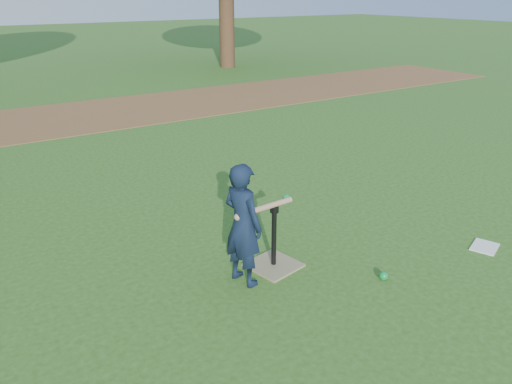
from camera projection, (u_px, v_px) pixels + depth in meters
ground at (280, 292)px, 4.29m from camera, size 80.00×80.00×0.00m
dirt_strip at (63, 118)px, 10.10m from camera, size 24.00×3.00×0.01m
child at (243, 225)px, 4.25m from camera, size 0.35×0.45×1.10m
wiffle_ball_ground at (384, 276)px, 4.45m from camera, size 0.08×0.08×0.08m
clipboard at (485, 247)px, 5.03m from camera, size 0.36×0.32×0.01m
batting_tee at (274, 256)px, 4.65m from camera, size 0.50×0.50×0.61m
swing_action at (267, 206)px, 4.40m from camera, size 0.66×0.18×0.08m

